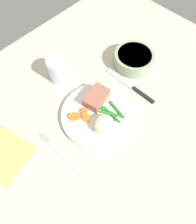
% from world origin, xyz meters
% --- Properties ---
extents(dining_table, '(1.20, 0.90, 0.02)m').
position_xyz_m(dining_table, '(0.00, 0.00, 0.01)').
color(dining_table, beige).
rests_on(dining_table, ground).
extents(dinner_plate, '(0.23, 0.23, 0.02)m').
position_xyz_m(dinner_plate, '(0.01, -0.01, 0.03)').
color(dinner_plate, white).
rests_on(dinner_plate, dining_table).
extents(meat_portion, '(0.09, 0.07, 0.03)m').
position_xyz_m(meat_portion, '(0.04, 0.02, 0.05)').
color(meat_portion, '#A86B56').
rests_on(meat_portion, dinner_plate).
extents(mashed_potatoes, '(0.06, 0.06, 0.04)m').
position_xyz_m(mashed_potatoes, '(-0.01, -0.05, 0.05)').
color(mashed_potatoes, beige).
rests_on(mashed_potatoes, dinner_plate).
extents(carrot_slices, '(0.06, 0.05, 0.01)m').
position_xyz_m(carrot_slices, '(-0.03, 0.02, 0.04)').
color(carrot_slices, orange).
rests_on(carrot_slices, dinner_plate).
extents(green_beans, '(0.06, 0.10, 0.01)m').
position_xyz_m(green_beans, '(0.04, -0.04, 0.04)').
color(green_beans, '#2D8C38').
rests_on(green_beans, dinner_plate).
extents(fork, '(0.01, 0.17, 0.00)m').
position_xyz_m(fork, '(-0.16, -0.01, 0.02)').
color(fork, silver).
rests_on(fork, dining_table).
extents(knife, '(0.02, 0.20, 0.01)m').
position_xyz_m(knife, '(0.17, -0.01, 0.02)').
color(knife, black).
rests_on(knife, dining_table).
extents(water_glass, '(0.07, 0.07, 0.08)m').
position_xyz_m(water_glass, '(0.03, 0.19, 0.06)').
color(water_glass, silver).
rests_on(water_glass, dining_table).
extents(salad_bowl, '(0.14, 0.14, 0.05)m').
position_xyz_m(salad_bowl, '(0.26, 0.04, 0.05)').
color(salad_bowl, '#99B28C').
rests_on(salad_bowl, dining_table).
extents(napkin, '(0.15, 0.16, 0.02)m').
position_xyz_m(napkin, '(-0.27, 0.09, 0.03)').
color(napkin, '#DBBC6B').
rests_on(napkin, dining_table).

